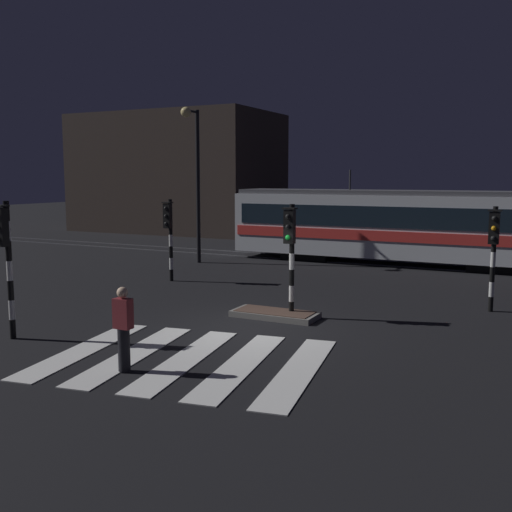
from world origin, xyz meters
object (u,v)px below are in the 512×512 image
Objects in this scene: traffic_light_corner_near_left at (5,249)px; tram at (398,225)px; traffic_light_corner_far_right at (494,243)px; pedestrian_waiting_at_kerb at (123,329)px; traffic_light_median_centre at (291,244)px; street_lamp_trackside_left at (195,165)px; traffic_light_corner_far_left at (169,228)px.

tram is (5.35, 16.35, -0.43)m from traffic_light_corner_near_left.
traffic_light_corner_far_right is 1.76× the size of pedestrian_waiting_at_kerb.
traffic_light_corner_far_right is at bearing 55.92° from pedestrian_waiting_at_kerb.
traffic_light_median_centre is at bearing 78.47° from pedestrian_waiting_at_kerb.
street_lamp_trackside_left is (-7.89, 7.71, 2.27)m from traffic_light_median_centre.
pedestrian_waiting_at_kerb is (5.11, -8.98, -1.12)m from traffic_light_corner_far_left.
street_lamp_trackside_left is at bearing 102.39° from traffic_light_corner_near_left.
traffic_light_corner_far_left is at bearing -129.05° from tram.
traffic_light_corner_far_left is at bearing 119.63° from pedestrian_waiting_at_kerb.
traffic_light_corner_near_left is 17.21m from tram.
traffic_light_corner_far_left is 0.45× the size of street_lamp_trackside_left.
tram is at bearing 88.72° from traffic_light_median_centre.
traffic_light_corner_far_right is 12.89m from traffic_light_corner_near_left.
traffic_light_corner_near_left is 13.17m from street_lamp_trackside_left.
traffic_light_corner_far_right is 9.36m from tram.
street_lamp_trackside_left reaches higher than traffic_light_corner_far_left.
traffic_light_corner_far_right is (11.10, -0.12, -0.01)m from traffic_light_corner_far_left.
traffic_light_corner_far_right is 13.70m from street_lamp_trackside_left.
traffic_light_corner_far_left is 11.10m from traffic_light_corner_far_right.
traffic_light_corner_near_left reaches higher than traffic_light_corner_far_right.
tram is at bearing 85.27° from pedestrian_waiting_at_kerb.
traffic_light_median_centre is 5.88m from pedestrian_waiting_at_kerb.
street_lamp_trackside_left is at bearing 116.76° from pedestrian_waiting_at_kerb.
traffic_light_median_centre is (-4.84, -3.22, 0.06)m from traffic_light_corner_far_right.
street_lamp_trackside_left is (-12.73, 4.49, 2.34)m from traffic_light_corner_far_right.
traffic_light_corner_near_left is 4.20m from pedestrian_waiting_at_kerb.
traffic_light_corner_far_left is 0.92× the size of traffic_light_corner_near_left.
traffic_light_corner_near_left reaches higher than traffic_light_median_centre.
traffic_light_median_centre is 1.82× the size of pedestrian_waiting_at_kerb.
traffic_light_corner_far_right is 0.97× the size of traffic_light_median_centre.
pedestrian_waiting_at_kerb is at bearing -94.73° from tram.
traffic_light_corner_near_left is (1.16, -8.32, 0.18)m from traffic_light_corner_far_left.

